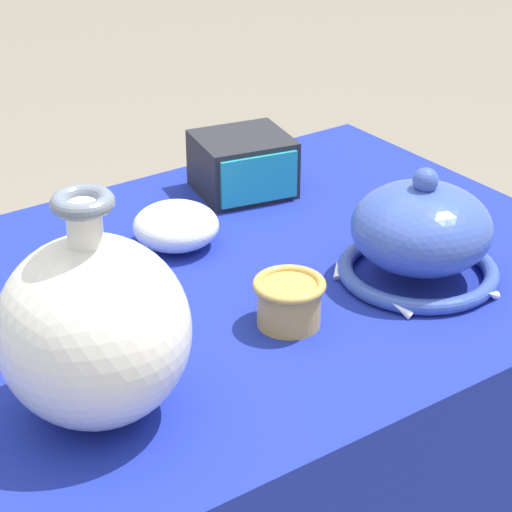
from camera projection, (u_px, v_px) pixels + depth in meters
display_table at (200, 350)px, 1.39m from camera, size 1.18×0.75×0.80m
vase_tall_bulbous at (94, 329)px, 1.07m from camera, size 0.21×0.21×0.27m
vase_dome_bell at (421, 236)px, 1.36m from camera, size 0.23×0.23×0.17m
mosaic_tile_box at (243, 164)px, 1.63m from camera, size 0.17×0.16×0.10m
bowl_shallow_porcelain at (176, 226)px, 1.46m from camera, size 0.13×0.13×0.06m
cup_wide_ochre at (289, 300)px, 1.27m from camera, size 0.09×0.09×0.06m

